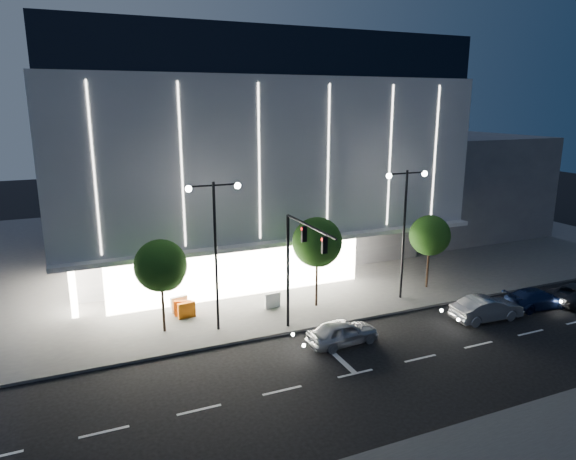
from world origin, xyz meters
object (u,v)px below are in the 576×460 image
at_px(street_lamp_east, 405,216).
at_px(car_second, 487,308).
at_px(street_lamp_west, 215,235).
at_px(barrier_b, 179,304).
at_px(car_lead, 343,332).
at_px(barrier_c, 187,310).
at_px(traffic_mast, 298,255).
at_px(barrier_a, 183,308).
at_px(car_third, 537,298).
at_px(tree_mid, 317,245).
at_px(tree_left, 161,268).
at_px(tree_right, 430,238).
at_px(barrier_d, 272,300).

distance_m(street_lamp_east, car_second, 7.78).
xyz_separation_m(street_lamp_west, barrier_b, (-1.58, 3.66, -5.31)).
distance_m(car_lead, barrier_c, 10.00).
bearing_deg(traffic_mast, barrier_a, 135.15).
relative_size(car_third, barrier_b, 4.12).
bearing_deg(tree_mid, traffic_mast, -129.42).
bearing_deg(tree_mid, car_lead, -100.80).
xyz_separation_m(street_lamp_east, tree_left, (-15.97, 1.02, -1.92)).
xyz_separation_m(traffic_mast, barrier_a, (-5.50, 5.47, -4.38)).
distance_m(tree_right, barrier_d, 12.30).
distance_m(street_lamp_west, barrier_d, 7.01).
bearing_deg(barrier_c, barrier_d, -12.10).
distance_m(car_third, barrier_b, 23.57).
bearing_deg(tree_left, barrier_b, 62.18).
xyz_separation_m(car_lead, barrier_a, (-7.50, 7.17, -0.07)).
distance_m(street_lamp_east, tree_right, 3.81).
distance_m(tree_mid, car_second, 11.31).
bearing_deg(street_lamp_west, tree_right, 3.64).
xyz_separation_m(tree_left, car_second, (18.89, -6.01, -3.28)).
relative_size(car_second, barrier_a, 4.18).
distance_m(car_third, barrier_d, 17.54).
distance_m(street_lamp_east, car_third, 10.31).
xyz_separation_m(tree_left, car_third, (23.39, -5.83, -3.38)).
height_order(car_second, barrier_c, car_second).
height_order(traffic_mast, barrier_c, traffic_mast).
bearing_deg(car_lead, street_lamp_east, -62.58).
bearing_deg(car_third, barrier_a, 75.17).
height_order(tree_right, barrier_b, tree_right).
height_order(tree_right, barrier_c, tree_right).
bearing_deg(barrier_d, street_lamp_west, -163.35).
distance_m(car_second, car_third, 4.50).
bearing_deg(tree_left, car_third, -14.00).
xyz_separation_m(traffic_mast, barrier_b, (-5.58, 6.32, -4.38)).
distance_m(street_lamp_west, car_second, 17.47).
bearing_deg(car_lead, traffic_mast, 45.20).
xyz_separation_m(car_second, barrier_b, (-17.50, 8.65, -0.11)).
distance_m(traffic_mast, tree_left, 7.95).
height_order(barrier_a, barrier_c, same).
bearing_deg(traffic_mast, tree_right, 17.02).
bearing_deg(car_second, barrier_a, 68.67).
relative_size(tree_mid, barrier_b, 5.59).
height_order(tree_right, car_lead, tree_right).
bearing_deg(street_lamp_east, car_lead, -148.09).
xyz_separation_m(tree_mid, car_lead, (-1.03, -5.38, -3.62)).
distance_m(street_lamp_west, tree_right, 16.19).
xyz_separation_m(street_lamp_west, street_lamp_east, (13.00, 0.00, 0.00)).
bearing_deg(car_lead, car_second, -98.15).
height_order(car_lead, car_second, car_second).
distance_m(tree_mid, barrier_b, 9.73).
xyz_separation_m(tree_left, barrier_a, (1.47, 1.79, -3.38)).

